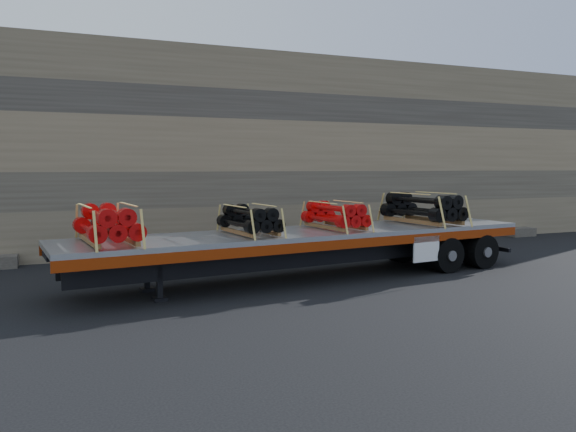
% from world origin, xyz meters
% --- Properties ---
extents(ground, '(120.00, 120.00, 0.00)m').
position_xyz_m(ground, '(0.00, 0.00, 0.00)').
color(ground, black).
rests_on(ground, ground).
extents(rock_wall, '(44.00, 3.00, 7.00)m').
position_xyz_m(rock_wall, '(0.00, 6.50, 3.50)').
color(rock_wall, '#7A6B54').
rests_on(rock_wall, ground).
extents(trailer, '(13.05, 3.80, 1.29)m').
position_xyz_m(trailer, '(-0.17, -0.19, 0.64)').
color(trailer, '#A5A8AD').
rests_on(trailer, ground).
extents(bundle_front, '(1.37, 2.38, 0.81)m').
position_xyz_m(bundle_front, '(-5.27, -0.73, 1.69)').
color(bundle_front, '#C10A0A').
rests_on(bundle_front, trailer).
extents(bundle_midfront, '(1.17, 2.04, 0.69)m').
position_xyz_m(bundle_midfront, '(-1.87, -0.37, 1.63)').
color(bundle_midfront, black).
rests_on(bundle_midfront, trailer).
extents(bundle_midrear, '(1.19, 2.06, 0.70)m').
position_xyz_m(bundle_midrear, '(0.65, -0.10, 1.64)').
color(bundle_midrear, '#C10A0A').
rests_on(bundle_midrear, trailer).
extents(bundle_rear, '(1.47, 2.55, 0.87)m').
position_xyz_m(bundle_rear, '(3.71, 0.22, 1.72)').
color(bundle_rear, black).
rests_on(bundle_rear, trailer).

